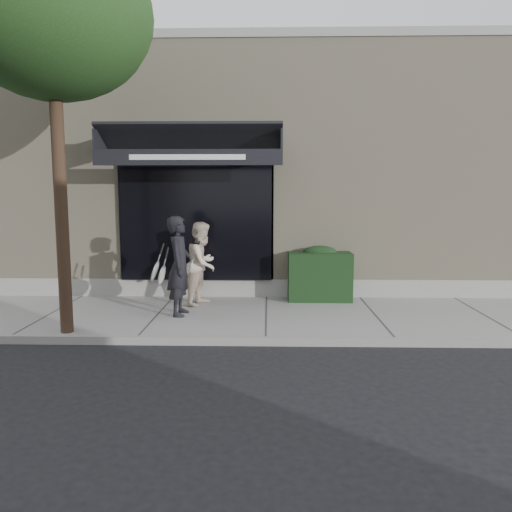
{
  "coord_description": "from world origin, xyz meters",
  "views": [
    {
      "loc": [
        0.04,
        -9.02,
        2.35
      ],
      "look_at": [
        -0.21,
        0.6,
        1.12
      ],
      "focal_mm": 35.0,
      "sensor_mm": 36.0,
      "label": 1
    }
  ],
  "objects_px": {
    "hedge": "(319,274)",
    "pedestrian_front": "(179,266)",
    "pedestrian_back": "(202,263)",
    "street_tree": "(52,14)"
  },
  "relations": [
    {
      "from": "hedge",
      "to": "pedestrian_front",
      "type": "xyz_separation_m",
      "value": [
        -2.68,
        -1.37,
        0.37
      ]
    },
    {
      "from": "pedestrian_back",
      "to": "hedge",
      "type": "bearing_deg",
      "value": 11.76
    },
    {
      "from": "pedestrian_front",
      "to": "pedestrian_back",
      "type": "height_order",
      "value": "pedestrian_front"
    },
    {
      "from": "hedge",
      "to": "pedestrian_back",
      "type": "relative_size",
      "value": 0.79
    },
    {
      "from": "hedge",
      "to": "pedestrian_back",
      "type": "distance_m",
      "value": 2.44
    },
    {
      "from": "pedestrian_front",
      "to": "pedestrian_back",
      "type": "bearing_deg",
      "value": 70.96
    },
    {
      "from": "hedge",
      "to": "street_tree",
      "type": "xyz_separation_m",
      "value": [
        -4.3,
        -2.55,
        4.32
      ]
    },
    {
      "from": "street_tree",
      "to": "pedestrian_back",
      "type": "xyz_separation_m",
      "value": [
        1.92,
        2.06,
        -4.03
      ]
    },
    {
      "from": "street_tree",
      "to": "pedestrian_front",
      "type": "distance_m",
      "value": 4.43
    },
    {
      "from": "hedge",
      "to": "pedestrian_front",
      "type": "relative_size",
      "value": 0.72
    }
  ]
}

